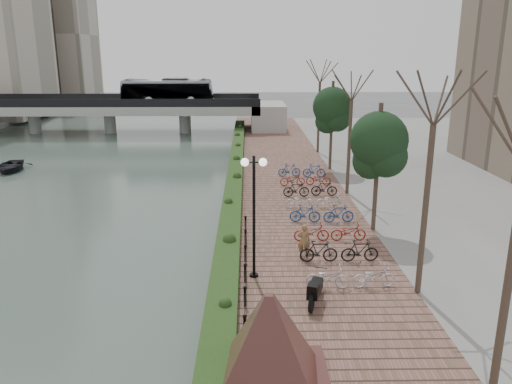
{
  "coord_description": "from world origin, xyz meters",
  "views": [
    {
      "loc": [
        1.51,
        -15.24,
        9.31
      ],
      "look_at": [
        1.97,
        10.97,
        2.0
      ],
      "focal_mm": 35.0,
      "sensor_mm": 36.0,
      "label": 1
    }
  ],
  "objects_px": {
    "granite_monument": "(269,342)",
    "boat": "(10,166)",
    "motorcycle": "(316,289)",
    "pedestrian": "(304,241)",
    "lamppost": "(254,191)"
  },
  "relations": [
    {
      "from": "granite_monument",
      "to": "pedestrian",
      "type": "height_order",
      "value": "granite_monument"
    },
    {
      "from": "granite_monument",
      "to": "boat",
      "type": "height_order",
      "value": "granite_monument"
    },
    {
      "from": "lamppost",
      "to": "boat",
      "type": "bearing_deg",
      "value": 132.58
    },
    {
      "from": "motorcycle",
      "to": "boat",
      "type": "height_order",
      "value": "motorcycle"
    },
    {
      "from": "boat",
      "to": "lamppost",
      "type": "bearing_deg",
      "value": -57.92
    },
    {
      "from": "granite_monument",
      "to": "motorcycle",
      "type": "xyz_separation_m",
      "value": [
        1.91,
        4.77,
        -0.85
      ]
    },
    {
      "from": "motorcycle",
      "to": "granite_monument",
      "type": "bearing_deg",
      "value": -93.38
    },
    {
      "from": "granite_monument",
      "to": "boat",
      "type": "xyz_separation_m",
      "value": [
        -19.92,
        28.41,
        -1.47
      ]
    },
    {
      "from": "lamppost",
      "to": "motorcycle",
      "type": "bearing_deg",
      "value": -45.99
    },
    {
      "from": "boat",
      "to": "motorcycle",
      "type": "bearing_deg",
      "value": -57.78
    },
    {
      "from": "motorcycle",
      "to": "boat",
      "type": "relative_size",
      "value": 0.44
    },
    {
      "from": "granite_monument",
      "to": "lamppost",
      "type": "distance_m",
      "value": 7.39
    },
    {
      "from": "motorcycle",
      "to": "lamppost",
      "type": "bearing_deg",
      "value": 152.45
    },
    {
      "from": "lamppost",
      "to": "granite_monument",
      "type": "bearing_deg",
      "value": -87.58
    },
    {
      "from": "lamppost",
      "to": "boat",
      "type": "relative_size",
      "value": 1.24
    }
  ]
}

